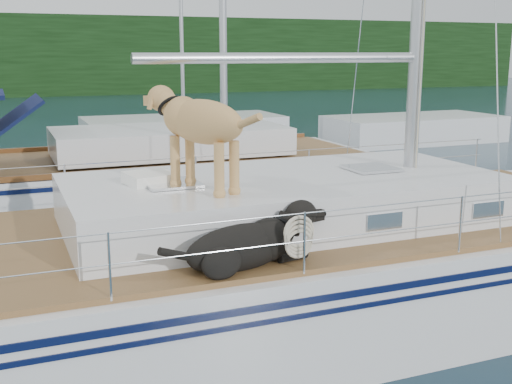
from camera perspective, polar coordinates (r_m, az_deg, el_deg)
name	(u,v)px	position (r m, az deg, el deg)	size (l,w,h in m)	color
ground	(224,326)	(8.00, -2.84, -11.84)	(120.00, 120.00, 0.00)	black
tree_line	(26,56)	(51.96, -19.78, 11.34)	(90.00, 3.00, 6.00)	black
shore_bank	(28,87)	(53.23, -19.65, 8.77)	(92.00, 1.00, 1.20)	#595147
main_sailboat	(231,272)	(7.76, -2.28, -7.15)	(12.00, 3.80, 14.01)	silver
neighbor_sailboat	(120,183)	(13.59, -11.97, 0.83)	(11.00, 3.50, 13.30)	silver
bg_boat_center	(184,130)	(23.94, -6.43, 5.50)	(7.20, 3.00, 11.65)	silver
bg_boat_east	(413,129)	(24.71, 13.81, 5.44)	(6.40, 3.00, 11.65)	silver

